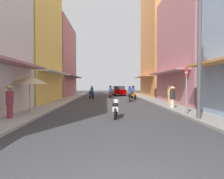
{
  "coord_description": "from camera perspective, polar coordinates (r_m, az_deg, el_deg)",
  "views": [
    {
      "loc": [
        -0.36,
        -3.46,
        1.74
      ],
      "look_at": [
        0.3,
        20.22,
        1.16
      ],
      "focal_mm": 35.38,
      "sensor_mm": 36.0,
      "label": 1
    }
  ],
  "objects": [
    {
      "name": "street_sign_no_entry",
      "position": [
        12.35,
        18.67,
        1.22
      ],
      "size": [
        0.07,
        0.6,
        2.65
      ],
      "color": "gray",
      "rests_on": "ground"
    },
    {
      "name": "motorbike_orange",
      "position": [
        25.35,
        5.58,
        -0.95
      ],
      "size": [
        0.57,
        1.8,
        1.58
      ],
      "color": "black",
      "rests_on": "ground"
    },
    {
      "name": "motorbike_white",
      "position": [
        11.52,
        1.02,
        -4.76
      ],
      "size": [
        0.55,
        1.81,
        0.96
      ],
      "color": "black",
      "rests_on": "ground"
    },
    {
      "name": "pedestrian_midway",
      "position": [
        15.7,
        15.32,
        -1.66
      ],
      "size": [
        0.44,
        0.44,
        1.62
      ],
      "color": "beige",
      "rests_on": "ground"
    },
    {
      "name": "motorbike_maroon",
      "position": [
        27.58,
        -0.43,
        -0.75
      ],
      "size": [
        0.55,
        1.81,
        1.58
      ],
      "color": "black",
      "rests_on": "ground"
    },
    {
      "name": "building_left_mid",
      "position": [
        23.52,
        -22.78,
        17.93
      ],
      "size": [
        7.05,
        9.79,
        16.96
      ],
      "color": "#EFD159",
      "rests_on": "ground"
    },
    {
      "name": "building_right_far",
      "position": [
        33.39,
        14.11,
        13.42
      ],
      "size": [
        7.05,
        10.88,
        17.45
      ],
      "color": "#D88C4C",
      "rests_on": "ground"
    },
    {
      "name": "motorbike_blue",
      "position": [
        26.36,
        -5.31,
        -0.86
      ],
      "size": [
        0.74,
        1.74,
        1.58
      ],
      "color": "black",
      "rests_on": "ground"
    },
    {
      "name": "building_right_mid",
      "position": [
        21.82,
        22.6,
        10.49
      ],
      "size": [
        7.05,
        10.75,
        10.46
      ],
      "color": "#B7727F",
      "rests_on": "ground"
    },
    {
      "name": "building_left_far",
      "position": [
        33.5,
        -15.67,
        7.3
      ],
      "size": [
        7.05,
        11.46,
        10.44
      ],
      "color": "#B7727F",
      "rests_on": "ground"
    },
    {
      "name": "sidewalk_right",
      "position": [
        19.25,
        13.38,
        -3.64
      ],
      "size": [
        1.68,
        46.13,
        0.12
      ],
      "primitive_type": "cube",
      "color": "gray",
      "rests_on": "ground"
    },
    {
      "name": "parked_car",
      "position": [
        33.74,
        1.7,
        -0.3
      ],
      "size": [
        2.06,
        4.22,
        1.45
      ],
      "color": "#8C0000",
      "rests_on": "ground"
    },
    {
      "name": "pedestrian_crossing",
      "position": [
        11.58,
        -24.93,
        -2.53
      ],
      "size": [
        0.44,
        0.44,
        1.73
      ],
      "color": "#99333F",
      "rests_on": "ground"
    },
    {
      "name": "sidewalk_left",
      "position": [
        19.08,
        -14.47,
        -3.7
      ],
      "size": [
        1.68,
        46.13,
        0.12
      ],
      "primitive_type": "cube",
      "color": "#ADA89E",
      "rests_on": "ground"
    },
    {
      "name": "utility_pole",
      "position": [
        11.28,
        21.66,
        10.67
      ],
      "size": [
        0.2,
        1.2,
        7.0
      ],
      "color": "#4C4C4F",
      "rests_on": "ground"
    },
    {
      "name": "motorbike_black",
      "position": [
        22.2,
        4.6,
        -1.28
      ],
      "size": [
        0.55,
        1.81,
        1.58
      ],
      "color": "black",
      "rests_on": "ground"
    },
    {
      "name": "pedestrian_foreground",
      "position": [
        19.16,
        14.63,
        -1.41
      ],
      "size": [
        0.34,
        0.34,
        1.63
      ],
      "color": "#BF8C3F",
      "rests_on": "ground"
    },
    {
      "name": "ground_plane",
      "position": [
        18.61,
        -0.48,
        -3.96
      ],
      "size": [
        83.88,
        83.88,
        0.0
      ],
      "primitive_type": "plane",
      "color": "#38383A"
    },
    {
      "name": "vendor_umbrella",
      "position": [
        13.39,
        -20.52,
        2.3
      ],
      "size": [
        2.12,
        2.12,
        2.2
      ],
      "color": "#99999E",
      "rests_on": "ground"
    }
  ]
}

